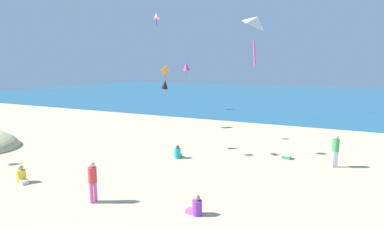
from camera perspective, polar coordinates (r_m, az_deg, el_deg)
name	(u,v)px	position (r m, az deg, el deg)	size (l,w,h in m)	color
ground_plane	(207,163)	(16.51, 2.91, -9.17)	(120.00, 120.00, 0.00)	#C6B58C
ocean_water	(296,96)	(58.00, 19.21, 3.46)	(120.00, 60.00, 0.05)	#236084
cooler_box	(286,157)	(18.12, 17.50, -7.55)	(0.51, 0.45, 0.22)	#339956
person_2	(178,153)	(17.38, -2.74, -7.25)	(0.41, 0.65, 0.77)	#19ADB2
person_3	(93,179)	(12.32, -18.37, -11.49)	(0.37, 0.37, 1.62)	#D8599E
person_4	(22,176)	(15.81, -29.65, -10.08)	(0.71, 0.49, 0.81)	yellow
person_5	(196,207)	(11.07, 0.79, -17.14)	(0.61, 0.38, 0.74)	purple
person_6	(335,149)	(17.29, 25.62, -5.79)	(0.46, 0.46, 1.73)	white
kite_orange	(165,71)	(25.50, -5.15, 8.37)	(0.39, 0.92, 1.44)	orange
kite_black	(165,84)	(18.69, -5.18, 5.84)	(0.69, 0.63, 0.93)	black
kite_magenta	(186,66)	(36.35, -1.11, 9.24)	(0.97, 1.06, 1.87)	#DB3DA8
kite_white	(257,22)	(5.49, 12.34, 16.87)	(0.43, 0.52, 0.90)	white
kite_pink	(157,16)	(21.66, -6.75, 18.26)	(0.61, 0.65, 0.94)	pink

